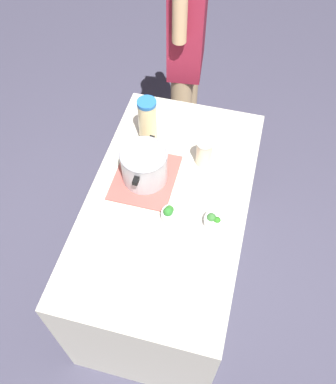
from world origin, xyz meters
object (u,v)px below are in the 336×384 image
object	(u,v)px
mason_jar	(204,153)
broccoli_bowl_center	(215,221)
lemonade_pitcher	(148,120)
person_cook	(186,56)
cooking_pot	(144,165)
broccoli_bowl_front	(171,215)

from	to	relation	value
mason_jar	broccoli_bowl_center	world-z (taller)	mason_jar
lemonade_pitcher	mason_jar	distance (m)	0.34
person_cook	cooking_pot	bearing A→B (deg)	-179.52
mason_jar	lemonade_pitcher	bearing A→B (deg)	73.64
mason_jar	person_cook	world-z (taller)	person_cook
lemonade_pitcher	person_cook	distance (m)	0.68
mason_jar	broccoli_bowl_front	world-z (taller)	mason_jar
broccoli_bowl_center	cooking_pot	bearing A→B (deg)	65.02
cooking_pot	person_cook	bearing A→B (deg)	0.48
lemonade_pitcher	mason_jar	size ratio (longest dim) A/B	1.77
broccoli_bowl_front	cooking_pot	bearing A→B (deg)	43.03
cooking_pot	lemonade_pitcher	size ratio (longest dim) A/B	1.15
cooking_pot	person_cook	world-z (taller)	person_cook
lemonade_pitcher	broccoli_bowl_front	bearing A→B (deg)	-152.25
cooking_pot	person_cook	xyz separation A→B (m)	(0.94, 0.01, -0.05)
broccoli_bowl_front	person_cook	world-z (taller)	person_cook
lemonade_pitcher	person_cook	size ratio (longest dim) A/B	0.16
mason_jar	broccoli_bowl_center	bearing A→B (deg)	-159.92
mason_jar	broccoli_bowl_front	xyz separation A→B (m)	(-0.37, 0.08, -0.04)
lemonade_pitcher	broccoli_bowl_front	xyz separation A→B (m)	(-0.46, -0.24, -0.10)
broccoli_bowl_front	broccoli_bowl_center	xyz separation A→B (m)	(0.02, -0.20, -0.00)
person_cook	mason_jar	bearing A→B (deg)	-160.79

